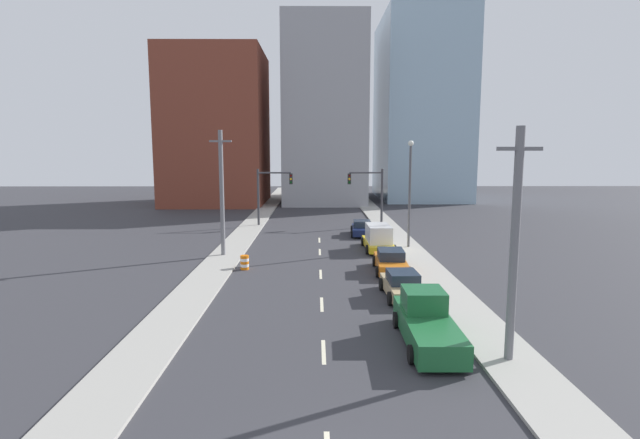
{
  "coord_description": "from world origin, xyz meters",
  "views": [
    {
      "loc": [
        -0.29,
        -9.84,
        7.84
      ],
      "look_at": [
        0.03,
        30.73,
        2.2
      ],
      "focal_mm": 28.0,
      "sensor_mm": 36.0,
      "label": 1
    }
  ],
  "objects_px": {
    "utility_pole_left_mid": "(222,193)",
    "sedan_tan": "(403,285)",
    "traffic_barrel": "(245,262)",
    "sedan_orange": "(391,261)",
    "traffic_signal_left": "(268,190)",
    "pickup_truck_green": "(427,323)",
    "street_lamp": "(410,187)",
    "sedan_navy": "(362,228)",
    "traffic_signal_right": "(372,190)",
    "utility_pole_right_near": "(515,244)",
    "box_truck_yellow": "(378,238)"
  },
  "relations": [
    {
      "from": "utility_pole_left_mid",
      "to": "sedan_tan",
      "type": "relative_size",
      "value": 2.1
    },
    {
      "from": "pickup_truck_green",
      "to": "sedan_navy",
      "type": "xyz_separation_m",
      "value": [
        -0.28,
        26.11,
        -0.19
      ]
    },
    {
      "from": "utility_pole_right_near",
      "to": "pickup_truck_green",
      "type": "bearing_deg",
      "value": 143.37
    },
    {
      "from": "sedan_orange",
      "to": "street_lamp",
      "type": "bearing_deg",
      "value": 74.12
    },
    {
      "from": "pickup_truck_green",
      "to": "sedan_tan",
      "type": "relative_size",
      "value": 1.39
    },
    {
      "from": "utility_pole_right_near",
      "to": "box_truck_yellow",
      "type": "relative_size",
      "value": 1.6
    },
    {
      "from": "traffic_signal_right",
      "to": "street_lamp",
      "type": "bearing_deg",
      "value": -82.1
    },
    {
      "from": "utility_pole_right_near",
      "to": "traffic_barrel",
      "type": "distance_m",
      "value": 19.32
    },
    {
      "from": "sedan_tan",
      "to": "sedan_orange",
      "type": "xyz_separation_m",
      "value": [
        0.21,
        5.7,
        0.03
      ]
    },
    {
      "from": "sedan_orange",
      "to": "box_truck_yellow",
      "type": "relative_size",
      "value": 0.89
    },
    {
      "from": "sedan_orange",
      "to": "sedan_navy",
      "type": "height_order",
      "value": "sedan_orange"
    },
    {
      "from": "pickup_truck_green",
      "to": "utility_pole_left_mid",
      "type": "bearing_deg",
      "value": 124.9
    },
    {
      "from": "utility_pole_left_mid",
      "to": "sedan_orange",
      "type": "relative_size",
      "value": 1.91
    },
    {
      "from": "pickup_truck_green",
      "to": "sedan_orange",
      "type": "relative_size",
      "value": 1.27
    },
    {
      "from": "street_lamp",
      "to": "utility_pole_left_mid",
      "type": "bearing_deg",
      "value": -168.18
    },
    {
      "from": "sedan_tan",
      "to": "pickup_truck_green",
      "type": "bearing_deg",
      "value": -92.81
    },
    {
      "from": "traffic_signal_right",
      "to": "utility_pole_left_mid",
      "type": "distance_m",
      "value": 19.64
    },
    {
      "from": "traffic_signal_left",
      "to": "traffic_barrel",
      "type": "xyz_separation_m",
      "value": [
        0.2,
        -19.08,
        -3.34
      ]
    },
    {
      "from": "box_truck_yellow",
      "to": "sedan_navy",
      "type": "height_order",
      "value": "box_truck_yellow"
    },
    {
      "from": "street_lamp",
      "to": "sedan_orange",
      "type": "distance_m",
      "value": 9.27
    },
    {
      "from": "street_lamp",
      "to": "sedan_tan",
      "type": "bearing_deg",
      "value": -101.76
    },
    {
      "from": "street_lamp",
      "to": "traffic_barrel",
      "type": "bearing_deg",
      "value": -149.65
    },
    {
      "from": "box_truck_yellow",
      "to": "sedan_navy",
      "type": "xyz_separation_m",
      "value": [
        -0.66,
        6.99,
        -0.33
      ]
    },
    {
      "from": "traffic_barrel",
      "to": "street_lamp",
      "type": "height_order",
      "value": "street_lamp"
    },
    {
      "from": "pickup_truck_green",
      "to": "sedan_navy",
      "type": "distance_m",
      "value": 26.11
    },
    {
      "from": "utility_pole_left_mid",
      "to": "sedan_navy",
      "type": "bearing_deg",
      "value": 39.68
    },
    {
      "from": "utility_pole_right_near",
      "to": "sedan_orange",
      "type": "relative_size",
      "value": 1.79
    },
    {
      "from": "utility_pole_left_mid",
      "to": "box_truck_yellow",
      "type": "bearing_deg",
      "value": 10.86
    },
    {
      "from": "utility_pole_right_near",
      "to": "box_truck_yellow",
      "type": "xyz_separation_m",
      "value": [
        -2.26,
        21.08,
        -3.5
      ]
    },
    {
      "from": "traffic_barrel",
      "to": "box_truck_yellow",
      "type": "xyz_separation_m",
      "value": [
        9.65,
        6.4,
        0.49
      ]
    },
    {
      "from": "traffic_barrel",
      "to": "sedan_tan",
      "type": "bearing_deg",
      "value": -34.15
    },
    {
      "from": "traffic_signal_left",
      "to": "utility_pole_left_mid",
      "type": "bearing_deg",
      "value": -97.48
    },
    {
      "from": "traffic_barrel",
      "to": "sedan_navy",
      "type": "bearing_deg",
      "value": 56.12
    },
    {
      "from": "street_lamp",
      "to": "box_truck_yellow",
      "type": "distance_m",
      "value": 4.8
    },
    {
      "from": "sedan_tan",
      "to": "sedan_navy",
      "type": "bearing_deg",
      "value": 89.29
    },
    {
      "from": "traffic_barrel",
      "to": "utility_pole_right_near",
      "type": "bearing_deg",
      "value": -50.94
    },
    {
      "from": "sedan_tan",
      "to": "utility_pole_right_near",
      "type": "bearing_deg",
      "value": -74.9
    },
    {
      "from": "utility_pole_left_mid",
      "to": "traffic_signal_left",
      "type": "bearing_deg",
      "value": 82.52
    },
    {
      "from": "traffic_barrel",
      "to": "street_lamp",
      "type": "bearing_deg",
      "value": 30.35
    },
    {
      "from": "utility_pole_left_mid",
      "to": "sedan_navy",
      "type": "relative_size",
      "value": 2.07
    },
    {
      "from": "sedan_tan",
      "to": "box_truck_yellow",
      "type": "relative_size",
      "value": 0.81
    },
    {
      "from": "sedan_tan",
      "to": "box_truck_yellow",
      "type": "xyz_separation_m",
      "value": [
        0.27,
        12.76,
        0.32
      ]
    },
    {
      "from": "street_lamp",
      "to": "pickup_truck_green",
      "type": "bearing_deg",
      "value": -98.36
    },
    {
      "from": "sedan_orange",
      "to": "box_truck_yellow",
      "type": "xyz_separation_m",
      "value": [
        0.06,
        7.06,
        0.29
      ]
    },
    {
      "from": "street_lamp",
      "to": "sedan_tan",
      "type": "height_order",
      "value": "street_lamp"
    },
    {
      "from": "utility_pole_left_mid",
      "to": "sedan_tan",
      "type": "distance_m",
      "value": 16.14
    },
    {
      "from": "traffic_signal_left",
      "to": "utility_pole_left_mid",
      "type": "relative_size",
      "value": 0.64
    },
    {
      "from": "traffic_signal_right",
      "to": "utility_pole_left_mid",
      "type": "height_order",
      "value": "utility_pole_left_mid"
    },
    {
      "from": "sedan_orange",
      "to": "traffic_signal_left",
      "type": "bearing_deg",
      "value": 118.96
    },
    {
      "from": "pickup_truck_green",
      "to": "box_truck_yellow",
      "type": "relative_size",
      "value": 1.13
    }
  ]
}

